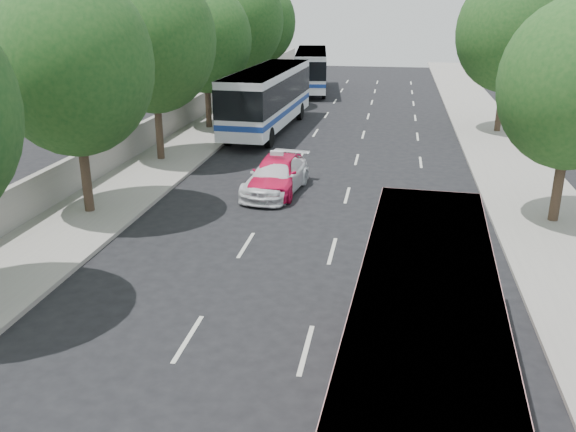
% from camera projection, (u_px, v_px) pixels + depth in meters
% --- Properties ---
extents(ground, '(120.00, 120.00, 0.00)m').
position_uv_depth(ground, '(280.00, 306.00, 16.36)').
color(ground, black).
rests_on(ground, ground).
extents(sidewalk_left, '(4.00, 90.00, 0.15)m').
position_uv_depth(sidewalk_left, '(201.00, 135.00, 36.23)').
color(sidewalk_left, '#9E998E').
rests_on(sidewalk_left, ground).
extents(sidewalk_right, '(4.00, 90.00, 0.12)m').
position_uv_depth(sidewalk_right, '(498.00, 146.00, 33.50)').
color(sidewalk_right, '#9E998E').
rests_on(sidewalk_right, ground).
extents(low_wall, '(0.30, 90.00, 1.50)m').
position_uv_depth(low_wall, '(171.00, 120.00, 36.24)').
color(low_wall, '#9E998E').
rests_on(low_wall, sidewalk_left).
extents(tree_left_b, '(5.70, 5.70, 8.88)m').
position_uv_depth(tree_left_b, '(73.00, 58.00, 21.24)').
color(tree_left_b, '#38281E').
rests_on(tree_left_b, ground).
extents(tree_left_c, '(6.00, 6.00, 9.35)m').
position_uv_depth(tree_left_c, '(153.00, 35.00, 28.58)').
color(tree_left_c, '#38281E').
rests_on(tree_left_c, ground).
extents(tree_left_d, '(5.52, 5.52, 8.60)m').
position_uv_depth(tree_left_d, '(206.00, 36.00, 36.15)').
color(tree_left_d, '#38281E').
rests_on(tree_left_d, ground).
extents(tree_left_e, '(6.30, 6.30, 9.82)m').
position_uv_depth(tree_left_e, '(240.00, 17.00, 43.27)').
color(tree_left_e, '#38281E').
rests_on(tree_left_e, ground).
extents(tree_left_f, '(5.88, 5.88, 9.16)m').
position_uv_depth(tree_left_f, '(261.00, 19.00, 50.86)').
color(tree_left_f, '#38281E').
rests_on(tree_left_f, ground).
extents(tree_right_far, '(6.00, 6.00, 9.35)m').
position_uv_depth(tree_right_far, '(511.00, 28.00, 35.00)').
color(tree_right_far, '#38281E').
rests_on(tree_right_far, ground).
extents(pink_bus, '(3.00, 9.91, 3.13)m').
position_uv_depth(pink_bus, '(424.00, 324.00, 11.62)').
color(pink_bus, '#D08786').
rests_on(pink_bus, ground).
extents(pink_taxi, '(1.99, 4.66, 1.57)m').
position_uv_depth(pink_taxi, '(277.00, 173.00, 25.76)').
color(pink_taxi, '#F11452').
rests_on(pink_taxi, ground).
extents(white_pickup, '(2.56, 4.97, 1.38)m').
position_uv_depth(white_pickup, '(276.00, 177.00, 25.58)').
color(white_pickup, white).
rests_on(white_pickup, ground).
extents(tour_coach_front, '(3.33, 12.58, 3.73)m').
position_uv_depth(tour_coach_front, '(268.00, 94.00, 36.93)').
color(tour_coach_front, white).
rests_on(tour_coach_front, ground).
extents(tour_coach_rear, '(3.89, 11.83, 3.47)m').
position_uv_depth(tour_coach_rear, '(311.00, 67.00, 52.43)').
color(tour_coach_rear, white).
rests_on(tour_coach_rear, ground).
extents(taxi_roof_sign, '(0.56, 0.20, 0.18)m').
position_uv_depth(taxi_roof_sign, '(277.00, 153.00, 25.46)').
color(taxi_roof_sign, silver).
rests_on(taxi_roof_sign, pink_taxi).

